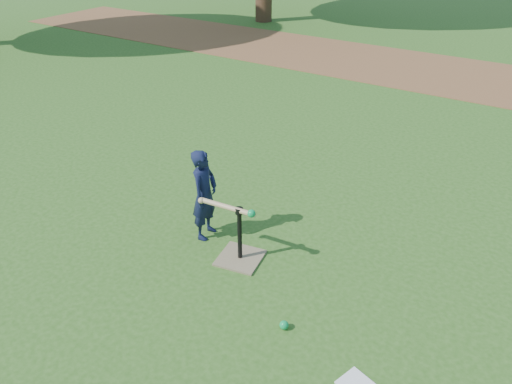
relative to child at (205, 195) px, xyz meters
The scene contains 6 objects.
ground 0.69m from the child, ahead, with size 80.00×80.00×0.00m, color #285116.
dirt_strip 7.47m from the child, 86.45° to the left, with size 24.00×3.00×0.01m, color brown.
child is the anchor object (origin of this frame).
wiffle_ball_ground 1.68m from the child, 27.82° to the right, with size 0.08×0.08×0.08m, color #0D9749.
batting_tee 0.70m from the child, 15.83° to the right, with size 0.50×0.50×0.61m.
swing_action 0.51m from the child, 21.64° to the right, with size 0.65×0.12×0.10m.
Camera 1 is at (2.46, -3.44, 3.18)m, focal length 35.00 mm.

